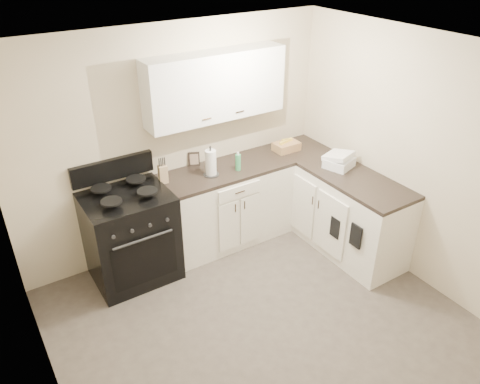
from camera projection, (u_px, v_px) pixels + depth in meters
floor at (270, 332)px, 4.34m from camera, size 3.60×3.60×0.00m
ceiling at (281, 61)px, 3.10m from camera, size 3.60×3.60×0.00m
wall_back at (176, 142)px, 5.04m from camera, size 3.60×0.00×3.60m
wall_right at (423, 165)px, 4.56m from camera, size 0.00×3.60×3.60m
wall_left at (39, 304)px, 2.88m from camera, size 0.00×3.60×3.60m
base_cabinets_back at (225, 207)px, 5.41m from camera, size 1.55×0.60×0.90m
base_cabinets_right at (333, 205)px, 5.44m from camera, size 0.60×1.90×0.90m
countertop_back at (224, 171)px, 5.18m from camera, size 1.55×0.60×0.04m
countertop_right at (337, 169)px, 5.21m from camera, size 0.60×1.90×0.04m
upper_cabinets at (215, 86)px, 4.84m from camera, size 1.55×0.30×0.70m
stove at (131, 238)px, 4.85m from camera, size 0.85×0.73×1.03m
knife_block at (163, 174)px, 4.86m from camera, size 0.10×0.09×0.19m
paper_towel at (211, 163)px, 4.98m from camera, size 0.15×0.15×0.29m
soap_bottle at (238, 162)px, 5.11m from camera, size 0.08×0.08×0.18m
picture_frame at (194, 159)px, 5.21m from camera, size 0.13×0.09×0.16m
wicker_basket at (286, 146)px, 5.58m from camera, size 0.30×0.20×0.10m
countertop_grill at (339, 163)px, 5.19m from camera, size 0.36×0.35×0.11m
oven_mitt_near at (356, 236)px, 4.75m from camera, size 0.02×0.15×0.25m
oven_mitt_far at (335, 228)px, 5.00m from camera, size 0.02×0.13×0.23m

